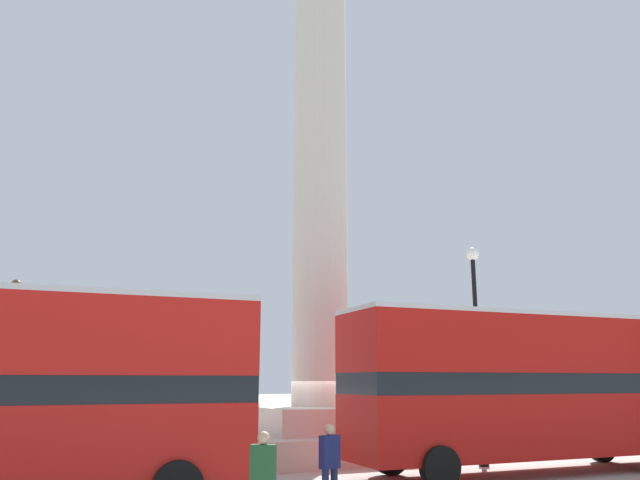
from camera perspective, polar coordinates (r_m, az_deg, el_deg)
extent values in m
plane|color=#ADA89E|center=(22.08, 0.00, -19.28)|extent=(200.00, 200.00, 0.00)
cube|color=beige|center=(22.03, 0.00, -18.20)|extent=(5.96, 5.96, 0.83)
cube|color=beige|center=(21.97, 0.00, -16.05)|extent=(4.29, 4.29, 0.83)
cylinder|color=beige|center=(23.28, 0.00, 6.82)|extent=(1.97, 1.97, 17.30)
cylinder|color=black|center=(15.76, -14.46, -19.69)|extent=(1.01, 0.33, 1.00)
cube|color=#B7140F|center=(19.20, 18.66, -15.62)|extent=(10.91, 2.72, 1.66)
cube|color=black|center=(19.17, 18.42, -12.32)|extent=(10.91, 2.68, 0.55)
cube|color=#B7140F|center=(19.19, 18.20, -9.19)|extent=(10.91, 2.72, 1.55)
cube|color=silver|center=(19.25, 18.02, -6.70)|extent=(10.91, 2.72, 0.12)
cylinder|color=black|center=(22.75, 24.32, -16.74)|extent=(1.01, 0.32, 1.00)
cylinder|color=black|center=(18.17, 6.45, -19.02)|extent=(1.01, 0.32, 1.00)
cylinder|color=black|center=(16.04, 10.92, -19.72)|extent=(1.01, 0.32, 1.00)
cube|color=beige|center=(22.35, -27.18, -14.91)|extent=(4.46, 4.11, 2.28)
ellipsoid|color=brown|center=(22.35, -26.43, -7.59)|extent=(2.53, 2.12, 1.07)
cone|color=brown|center=(22.94, -23.88, -6.71)|extent=(1.19, 1.04, 1.13)
cylinder|color=brown|center=(22.44, -26.18, -5.09)|extent=(0.36, 0.36, 0.90)
sphere|color=brown|center=(22.52, -26.03, -3.60)|extent=(0.28, 0.28, 0.28)
cylinder|color=brown|center=(22.92, -25.43, -10.62)|extent=(0.20, 0.20, 1.19)
cylinder|color=brown|center=(22.41, -24.67, -10.67)|extent=(0.20, 0.20, 1.19)
cylinder|color=black|center=(20.46, 14.74, -18.83)|extent=(0.31, 0.31, 0.40)
cylinder|color=black|center=(20.35, 14.27, -10.55)|extent=(0.14, 0.14, 6.31)
sphere|color=white|center=(20.73, 13.76, -1.24)|extent=(0.42, 0.42, 0.42)
cube|color=#191E51|center=(13.13, 0.89, -18.79)|extent=(0.47, 0.30, 0.64)
sphere|color=tan|center=(13.09, 0.89, -16.93)|extent=(0.22, 0.22, 0.22)
cube|color=#1E4C28|center=(11.33, -5.23, -19.72)|extent=(0.46, 0.37, 0.64)
sphere|color=tan|center=(11.29, -5.18, -17.57)|extent=(0.22, 0.22, 0.22)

